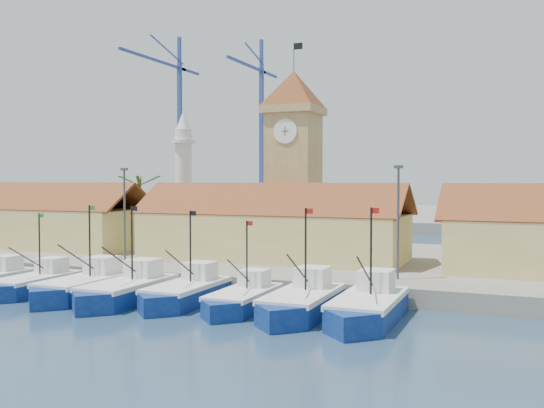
% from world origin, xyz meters
% --- Properties ---
extents(ground, '(400.00, 400.00, 0.00)m').
position_xyz_m(ground, '(0.00, 0.00, 0.00)').
color(ground, navy).
rests_on(ground, ground).
extents(quay, '(140.00, 32.00, 1.50)m').
position_xyz_m(quay, '(0.00, 24.00, 0.75)').
color(quay, gray).
rests_on(quay, ground).
extents(terminal, '(240.00, 80.00, 2.00)m').
position_xyz_m(terminal, '(0.00, 110.00, 1.00)').
color(terminal, gray).
rests_on(terminal, ground).
extents(boat_2, '(3.37, 9.23, 6.98)m').
position_xyz_m(boat_2, '(-14.07, 2.27, 0.72)').
color(boat_2, navy).
rests_on(boat_2, ground).
extents(boat_3, '(3.75, 10.27, 7.77)m').
position_xyz_m(boat_3, '(-8.96, 2.26, 0.80)').
color(boat_3, navy).
rests_on(boat_3, ground).
extents(boat_4, '(3.76, 10.30, 7.80)m').
position_xyz_m(boat_4, '(-4.81, 2.12, 0.81)').
color(boat_4, navy).
rests_on(boat_4, ground).
extents(boat_5, '(3.58, 9.82, 7.43)m').
position_xyz_m(boat_5, '(-0.34, 3.37, 0.77)').
color(boat_5, navy).
rests_on(boat_5, ground).
extents(boat_6, '(3.27, 8.95, 6.77)m').
position_xyz_m(boat_6, '(4.57, 3.11, 0.70)').
color(boat_6, navy).
rests_on(boat_6, ground).
extents(boat_7, '(3.78, 10.34, 7.83)m').
position_xyz_m(boat_7, '(9.09, 2.97, 0.81)').
color(boat_7, navy).
rests_on(boat_7, ground).
extents(boat_8, '(3.84, 10.51, 7.96)m').
position_xyz_m(boat_8, '(13.72, 2.98, 0.82)').
color(boat_8, navy).
rests_on(boat_8, ground).
extents(hall_left, '(31.20, 10.13, 7.61)m').
position_xyz_m(hall_left, '(-32.00, 20.00, 3.99)').
color(hall_left, '#E3CF7C').
rests_on(hall_left, quay).
extents(hall_center, '(27.04, 10.13, 7.61)m').
position_xyz_m(hall_center, '(0.00, 20.00, 3.99)').
color(hall_center, '#E3CF7C').
rests_on(hall_center, quay).
extents(clock_tower, '(5.80, 5.80, 22.70)m').
position_xyz_m(clock_tower, '(0.00, 26.00, 11.96)').
color(clock_tower, tan).
rests_on(clock_tower, quay).
extents(minaret, '(3.00, 3.00, 16.30)m').
position_xyz_m(minaret, '(-15.00, 28.00, 9.73)').
color(minaret, silver).
rests_on(minaret, quay).
extents(palm_tree, '(5.60, 5.03, 8.39)m').
position_xyz_m(palm_tree, '(-20.00, 26.00, 6.25)').
color(palm_tree, brown).
rests_on(palm_tree, quay).
extents(lamp_posts, '(80.70, 0.25, 9.03)m').
position_xyz_m(lamp_posts, '(0.50, 12.00, 6.48)').
color(lamp_posts, '#3F3F44').
rests_on(lamp_posts, quay).
extents(crane_blue_far, '(1.00, 35.65, 44.67)m').
position_xyz_m(crane_blue_far, '(-60.05, 100.23, 27.03)').
color(crane_blue_far, navy).
rests_on(crane_blue_far, terminal).
extents(crane_blue_near, '(1.00, 29.56, 43.48)m').
position_xyz_m(crane_blue_near, '(-39.31, 107.05, 25.86)').
color(crane_blue_near, navy).
rests_on(crane_blue_near, terminal).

